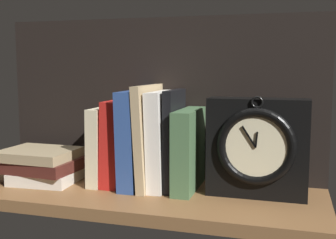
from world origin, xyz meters
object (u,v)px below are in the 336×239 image
(book_red_requiem, at_px, (119,142))
(book_stack_side, at_px, (42,165))
(book_tan_shortstories, at_px, (150,136))
(book_green_romantic, at_px, (189,150))
(book_black_skeptic, at_px, (174,139))
(book_blue_modern, at_px, (137,138))
(book_white_catcher, at_px, (162,140))
(framed_clock, at_px, (257,147))
(book_cream_twain, at_px, (104,145))

(book_red_requiem, bearing_deg, book_stack_side, -169.11)
(book_tan_shortstories, height_order, book_green_romantic, book_tan_shortstories)
(book_black_skeptic, bearing_deg, book_blue_modern, 180.00)
(book_stack_side, bearing_deg, book_black_skeptic, 6.38)
(book_tan_shortstories, xyz_separation_m, book_green_romantic, (0.09, 0.00, -0.03))
(book_red_requiem, relative_size, book_black_skeptic, 0.88)
(book_tan_shortstories, distance_m, book_green_romantic, 0.09)
(book_white_catcher, distance_m, framed_clock, 0.21)
(book_blue_modern, relative_size, book_stack_side, 1.15)
(book_cream_twain, relative_size, framed_clock, 0.83)
(book_cream_twain, bearing_deg, book_red_requiem, 0.00)
(book_blue_modern, height_order, book_stack_side, book_blue_modern)
(book_red_requiem, distance_m, book_green_romantic, 0.16)
(book_tan_shortstories, bearing_deg, book_stack_side, -172.21)
(book_tan_shortstories, xyz_separation_m, book_white_catcher, (0.03, 0.00, -0.01))
(book_cream_twain, relative_size, book_white_catcher, 0.82)
(book_red_requiem, distance_m, book_blue_modern, 0.04)
(book_blue_modern, bearing_deg, framed_clock, -3.01)
(book_cream_twain, height_order, book_blue_modern, book_blue_modern)
(book_tan_shortstories, bearing_deg, framed_clock, -3.41)
(book_white_catcher, bearing_deg, book_stack_side, -172.99)
(book_blue_modern, bearing_deg, book_white_catcher, 0.00)
(framed_clock, distance_m, book_stack_side, 0.49)
(book_green_romantic, bearing_deg, book_cream_twain, 180.00)
(book_cream_twain, height_order, book_white_catcher, book_white_catcher)
(book_blue_modern, distance_m, book_black_skeptic, 0.09)
(book_white_catcher, bearing_deg, book_red_requiem, 180.00)
(framed_clock, bearing_deg, book_blue_modern, 176.99)
(book_white_catcher, height_order, book_green_romantic, book_white_catcher)
(book_cream_twain, bearing_deg, book_black_skeptic, 0.00)
(book_cream_twain, bearing_deg, book_white_catcher, 0.00)
(book_cream_twain, bearing_deg, framed_clock, -2.31)
(book_tan_shortstories, relative_size, book_white_catcher, 1.06)
(book_tan_shortstories, xyz_separation_m, framed_clock, (0.24, -0.01, -0.01))
(book_blue_modern, bearing_deg, book_black_skeptic, 0.00)
(book_blue_modern, relative_size, book_tan_shortstories, 0.95)
(book_blue_modern, distance_m, framed_clock, 0.27)
(book_blue_modern, xyz_separation_m, book_stack_side, (-0.22, -0.03, -0.07))
(book_white_catcher, bearing_deg, book_tan_shortstories, 180.00)
(book_red_requiem, height_order, book_white_catcher, book_white_catcher)
(book_black_skeptic, xyz_separation_m, book_green_romantic, (0.03, 0.00, -0.02))
(book_red_requiem, distance_m, book_black_skeptic, 0.13)
(book_red_requiem, relative_size, book_green_romantic, 1.09)
(book_cream_twain, height_order, framed_clock, framed_clock)
(book_blue_modern, relative_size, book_white_catcher, 1.00)
(book_tan_shortstories, bearing_deg, book_black_skeptic, 0.00)
(book_cream_twain, relative_size, book_tan_shortstories, 0.77)
(framed_clock, height_order, book_stack_side, framed_clock)
(book_cream_twain, relative_size, book_black_skeptic, 0.80)
(book_tan_shortstories, relative_size, book_green_romantic, 1.29)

